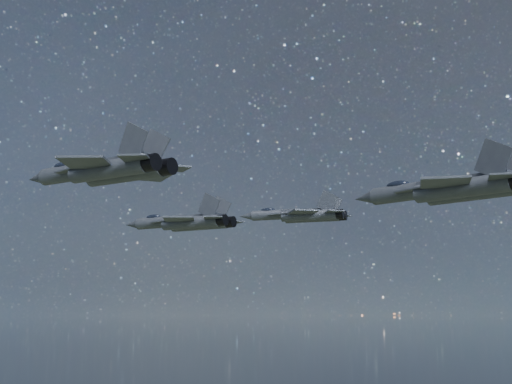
% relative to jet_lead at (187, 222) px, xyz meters
% --- Properties ---
extents(jet_lead, '(16.69, 11.74, 4.22)m').
position_rel_jet_lead_xyz_m(jet_lead, '(0.00, 0.00, 0.00)').
color(jet_lead, '#363B44').
extents(jet_left, '(15.67, 11.01, 3.96)m').
position_rel_jet_lead_xyz_m(jet_left, '(10.42, 12.75, 1.91)').
color(jet_left, '#363B44').
extents(jet_right, '(15.95, 11.05, 4.01)m').
position_rel_jet_lead_xyz_m(jet_right, '(11.24, -31.80, -0.32)').
color(jet_right, '#363B44').
extents(jet_slot, '(18.34, 12.22, 4.66)m').
position_rel_jet_lead_xyz_m(jet_slot, '(34.47, -13.26, -0.49)').
color(jet_slot, '#363B44').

